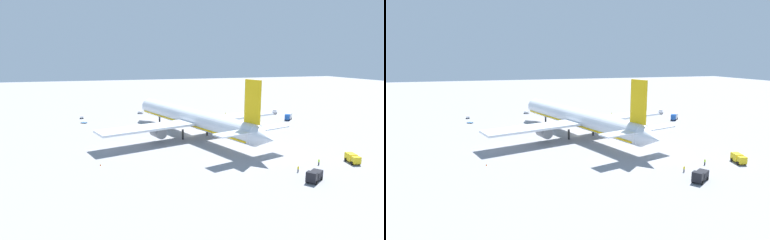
# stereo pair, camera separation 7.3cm
# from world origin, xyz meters

# --- Properties ---
(ground_plane) EXTENTS (600.00, 600.00, 0.00)m
(ground_plane) POSITION_xyz_m (0.00, 0.00, 0.00)
(ground_plane) COLOR gray
(airliner) EXTENTS (77.12, 69.29, 22.12)m
(airliner) POSITION_xyz_m (-1.31, -0.33, 6.55)
(airliner) COLOR silver
(airliner) RESTS_ON ground
(service_truck_0) EXTENTS (5.30, 3.18, 2.42)m
(service_truck_0) POSITION_xyz_m (-42.53, -33.49, 1.37)
(service_truck_0) COLOR yellow
(service_truck_0) RESTS_ON ground
(service_truck_1) EXTENTS (5.57, 5.51, 2.96)m
(service_truck_1) POSITION_xyz_m (16.31, -51.36, 1.64)
(service_truck_1) COLOR #194CA5
(service_truck_1) RESTS_ON ground
(service_truck_2) EXTENTS (4.93, 5.72, 2.73)m
(service_truck_2) POSITION_xyz_m (-51.07, -15.02, 1.39)
(service_truck_2) COLOR black
(service_truck_2) RESTS_ON ground
(service_van) EXTENTS (4.70, 4.07, 1.97)m
(service_van) POSITION_xyz_m (32.86, -54.13, 1.03)
(service_van) COLOR silver
(service_van) RESTS_ON ground
(baggage_cart_0) EXTENTS (2.88, 1.75, 1.20)m
(baggage_cart_0) POSITION_xyz_m (46.31, 39.00, 0.67)
(baggage_cart_0) COLOR #595B60
(baggage_cart_0) RESTS_ON ground
(baggage_cart_1) EXTENTS (2.51, 2.92, 0.40)m
(baggage_cart_1) POSITION_xyz_m (34.63, 37.77, 0.27)
(baggage_cart_1) COLOR #26598C
(baggage_cart_1) RESTS_ON ground
(baggage_cart_2) EXTENTS (2.48, 3.12, 1.22)m
(baggage_cart_2) POSITION_xyz_m (51.98, 11.14, 0.68)
(baggage_cart_2) COLOR gray
(baggage_cart_2) RESTS_ON ground
(ground_worker_0) EXTENTS (0.41, 0.41, 1.63)m
(ground_worker_0) POSITION_xyz_m (-44.66, -15.11, 0.82)
(ground_worker_0) COLOR #3F3F47
(ground_worker_0) RESTS_ON ground
(ground_worker_1) EXTENTS (0.56, 0.56, 1.78)m
(ground_worker_1) POSITION_xyz_m (33.67, -27.75, 0.91)
(ground_worker_1) COLOR black
(ground_worker_1) RESTS_ON ground
(ground_worker_2) EXTENTS (0.54, 0.54, 1.69)m
(ground_worker_2) POSITION_xyz_m (-41.52, -23.59, 0.86)
(ground_worker_2) COLOR black
(ground_worker_2) RESTS_ON ground
(ground_worker_3) EXTENTS (0.56, 0.56, 1.67)m
(ground_worker_3) POSITION_xyz_m (39.97, -48.49, 0.85)
(ground_worker_3) COLOR navy
(ground_worker_3) RESTS_ON ground
(traffic_cone_0) EXTENTS (0.36, 0.36, 0.55)m
(traffic_cone_0) POSITION_xyz_m (-25.68, 32.09, 0.28)
(traffic_cone_0) COLOR orange
(traffic_cone_0) RESTS_ON ground
(traffic_cone_1) EXTENTS (0.36, 0.36, 0.55)m
(traffic_cone_1) POSITION_xyz_m (33.46, -25.75, 0.28)
(traffic_cone_1) COLOR orange
(traffic_cone_1) RESTS_ON ground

